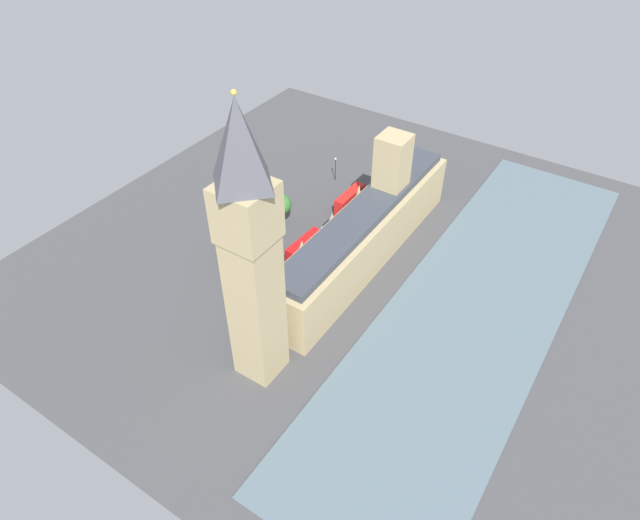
{
  "coord_description": "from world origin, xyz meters",
  "views": [
    {
      "loc": [
        -46.93,
        85.45,
        81.97
      ],
      "look_at": [
        1.0,
        12.78,
        7.21
      ],
      "focal_mm": 31.59,
      "sensor_mm": 36.0,
      "label": 1
    }
  ],
  "objects_px": {
    "double_decker_bus_leading": "(304,247)",
    "car_silver_trailing": "(329,225)",
    "plane_tree_corner": "(279,204)",
    "plane_tree_under_trees": "(248,232)",
    "clock_tower": "(250,251)",
    "pedestrian_by_river_gate": "(275,302)",
    "car_blue_midblock": "(282,275)",
    "plane_tree_near_tower": "(241,233)",
    "double_decker_bus_kerbside": "(350,199)",
    "street_lamp_opposite_hall": "(335,165)",
    "parliament_building": "(367,230)"
  },
  "relations": [
    {
      "from": "double_decker_bus_kerbside",
      "to": "pedestrian_by_river_gate",
      "type": "distance_m",
      "value": 37.79
    },
    {
      "from": "double_decker_bus_leading",
      "to": "plane_tree_under_trees",
      "type": "relative_size",
      "value": 1.39
    },
    {
      "from": "parliament_building",
      "to": "car_silver_trailing",
      "type": "distance_m",
      "value": 14.41
    },
    {
      "from": "plane_tree_corner",
      "to": "car_blue_midblock",
      "type": "bearing_deg",
      "value": 127.82
    },
    {
      "from": "double_decker_bus_kerbside",
      "to": "double_decker_bus_leading",
      "type": "height_order",
      "value": "same"
    },
    {
      "from": "car_silver_trailing",
      "to": "double_decker_bus_leading",
      "type": "bearing_deg",
      "value": -87.84
    },
    {
      "from": "clock_tower",
      "to": "double_decker_bus_kerbside",
      "type": "distance_m",
      "value": 58.49
    },
    {
      "from": "pedestrian_by_river_gate",
      "to": "parliament_building",
      "type": "bearing_deg",
      "value": -81.76
    },
    {
      "from": "parliament_building",
      "to": "pedestrian_by_river_gate",
      "type": "xyz_separation_m",
      "value": [
        7.55,
        23.66,
        -6.56
      ]
    },
    {
      "from": "pedestrian_by_river_gate",
      "to": "street_lamp_opposite_hall",
      "type": "bearing_deg",
      "value": -46.3
    },
    {
      "from": "pedestrian_by_river_gate",
      "to": "plane_tree_near_tower",
      "type": "xyz_separation_m",
      "value": [
        15.31,
        -8.44,
        5.81
      ]
    },
    {
      "from": "plane_tree_under_trees",
      "to": "street_lamp_opposite_hall",
      "type": "relative_size",
      "value": 1.14
    },
    {
      "from": "parliament_building",
      "to": "plane_tree_near_tower",
      "type": "bearing_deg",
      "value": 33.64
    },
    {
      "from": "double_decker_bus_leading",
      "to": "street_lamp_opposite_hall",
      "type": "distance_m",
      "value": 32.82
    },
    {
      "from": "parliament_building",
      "to": "street_lamp_opposite_hall",
      "type": "relative_size",
      "value": 9.06
    },
    {
      "from": "car_silver_trailing",
      "to": "pedestrian_by_river_gate",
      "type": "bearing_deg",
      "value": -83.28
    },
    {
      "from": "car_silver_trailing",
      "to": "car_blue_midblock",
      "type": "relative_size",
      "value": 1.04
    },
    {
      "from": "double_decker_bus_leading",
      "to": "parliament_building",
      "type": "bearing_deg",
      "value": 37.79
    },
    {
      "from": "plane_tree_corner",
      "to": "street_lamp_opposite_hall",
      "type": "height_order",
      "value": "plane_tree_corner"
    },
    {
      "from": "double_decker_bus_kerbside",
      "to": "parliament_building",
      "type": "bearing_deg",
      "value": 132.54
    },
    {
      "from": "double_decker_bus_kerbside",
      "to": "pedestrian_by_river_gate",
      "type": "relative_size",
      "value": 6.34
    },
    {
      "from": "car_blue_midblock",
      "to": "double_decker_bus_leading",
      "type": "bearing_deg",
      "value": 93.23
    },
    {
      "from": "car_silver_trailing",
      "to": "pedestrian_by_river_gate",
      "type": "height_order",
      "value": "car_silver_trailing"
    },
    {
      "from": "plane_tree_under_trees",
      "to": "plane_tree_near_tower",
      "type": "distance_m",
      "value": 2.43
    },
    {
      "from": "car_blue_midblock",
      "to": "plane_tree_corner",
      "type": "distance_m",
      "value": 19.89
    },
    {
      "from": "clock_tower",
      "to": "plane_tree_under_trees",
      "type": "distance_m",
      "value": 40.07
    },
    {
      "from": "pedestrian_by_river_gate",
      "to": "plane_tree_corner",
      "type": "xyz_separation_m",
      "value": [
        15.3,
        -22.31,
        5.22
      ]
    },
    {
      "from": "double_decker_bus_leading",
      "to": "plane_tree_under_trees",
      "type": "distance_m",
      "value": 12.86
    },
    {
      "from": "plane_tree_near_tower",
      "to": "plane_tree_corner",
      "type": "bearing_deg",
      "value": -90.04
    },
    {
      "from": "plane_tree_near_tower",
      "to": "street_lamp_opposite_hall",
      "type": "distance_m",
      "value": 38.15
    },
    {
      "from": "double_decker_bus_kerbside",
      "to": "double_decker_bus_leading",
      "type": "relative_size",
      "value": 0.99
    },
    {
      "from": "double_decker_bus_leading",
      "to": "clock_tower",
      "type": "bearing_deg",
      "value": -66.67
    },
    {
      "from": "double_decker_bus_leading",
      "to": "car_silver_trailing",
      "type": "bearing_deg",
      "value": 98.0
    },
    {
      "from": "double_decker_bus_leading",
      "to": "plane_tree_near_tower",
      "type": "height_order",
      "value": "plane_tree_near_tower"
    },
    {
      "from": "car_blue_midblock",
      "to": "plane_tree_corner",
      "type": "height_order",
      "value": "plane_tree_corner"
    },
    {
      "from": "clock_tower",
      "to": "car_silver_trailing",
      "type": "xyz_separation_m",
      "value": [
        12.29,
        -41.55,
        -26.58
      ]
    },
    {
      "from": "car_blue_midblock",
      "to": "plane_tree_near_tower",
      "type": "distance_m",
      "value": 13.16
    },
    {
      "from": "car_silver_trailing",
      "to": "clock_tower",
      "type": "bearing_deg",
      "value": -76.63
    },
    {
      "from": "clock_tower",
      "to": "street_lamp_opposite_hall",
      "type": "height_order",
      "value": "clock_tower"
    },
    {
      "from": "double_decker_bus_leading",
      "to": "car_blue_midblock",
      "type": "xyz_separation_m",
      "value": [
        -0.18,
        8.66,
        -1.75
      ]
    },
    {
      "from": "car_silver_trailing",
      "to": "street_lamp_opposite_hall",
      "type": "height_order",
      "value": "street_lamp_opposite_hall"
    },
    {
      "from": "clock_tower",
      "to": "plane_tree_near_tower",
      "type": "height_order",
      "value": "clock_tower"
    },
    {
      "from": "double_decker_bus_leading",
      "to": "plane_tree_under_trees",
      "type": "height_order",
      "value": "plane_tree_under_trees"
    },
    {
      "from": "plane_tree_corner",
      "to": "plane_tree_near_tower",
      "type": "xyz_separation_m",
      "value": [
        0.01,
        13.87,
        0.59
      ]
    },
    {
      "from": "plane_tree_corner",
      "to": "plane_tree_under_trees",
      "type": "bearing_deg",
      "value": 90.94
    },
    {
      "from": "plane_tree_corner",
      "to": "plane_tree_near_tower",
      "type": "height_order",
      "value": "plane_tree_near_tower"
    },
    {
      "from": "car_silver_trailing",
      "to": "car_blue_midblock",
      "type": "xyz_separation_m",
      "value": [
        -1.26,
        20.38,
        -0.0
      ]
    },
    {
      "from": "clock_tower",
      "to": "car_blue_midblock",
      "type": "height_order",
      "value": "clock_tower"
    },
    {
      "from": "plane_tree_near_tower",
      "to": "street_lamp_opposite_hall",
      "type": "bearing_deg",
      "value": -90.61
    },
    {
      "from": "parliament_building",
      "to": "street_lamp_opposite_hall",
      "type": "distance_m",
      "value": 32.18
    }
  ]
}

